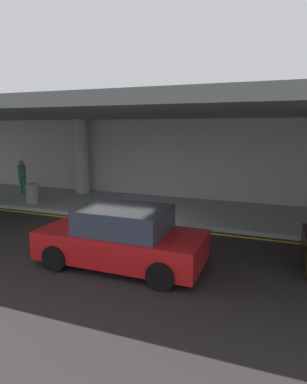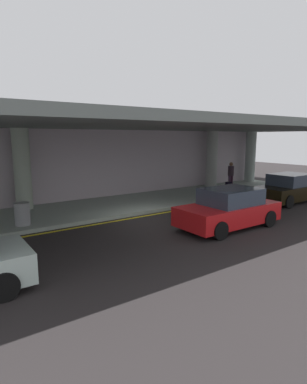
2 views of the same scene
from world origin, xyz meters
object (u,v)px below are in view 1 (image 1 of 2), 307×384
Objects in this scene: car_red at (122,238)px; person_waiting_for_ride at (22,175)px; support_column_left_mid at (81,157)px; trash_bin_steel at (33,193)px.

person_waiting_for_ride is at bearing 144.05° from car_red.
support_column_left_mid is 3.22m from trash_bin_steel.
car_red is 10.15m from person_waiting_for_ride.
trash_bin_steel is at bearing -104.63° from support_column_left_mid.
car_red reaches higher than trash_bin_steel.
person_waiting_for_ride is (-2.62, -1.34, -0.86)m from support_column_left_mid.
car_red is at bearing -19.12° from person_waiting_for_ride.
car_red is at bearing -51.08° from support_column_left_mid.
support_column_left_mid reaches higher than person_waiting_for_ride.
support_column_left_mid is 4.29× the size of trash_bin_steel.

